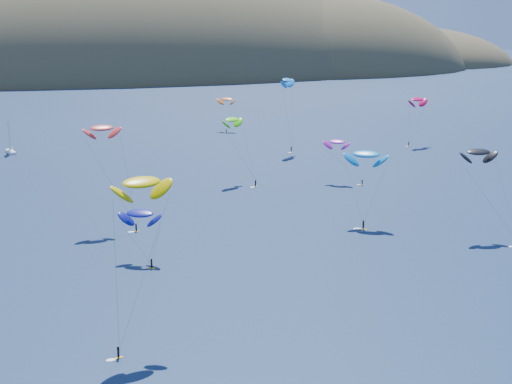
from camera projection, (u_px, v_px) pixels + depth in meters
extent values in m
ellipsoid|color=#3D3526|center=(114.00, 86.00, 612.19)|extent=(600.00, 300.00, 210.00)
ellipsoid|color=#3D3526|center=(297.00, 80.00, 637.36)|extent=(320.00, 220.00, 156.00)
ellipsoid|color=#3D3526|center=(397.00, 69.00, 706.92)|extent=(240.00, 180.00, 84.00)
cube|color=white|center=(11.00, 152.00, 248.28)|extent=(4.05, 8.69, 1.01)
cylinder|color=white|center=(9.00, 135.00, 247.38)|extent=(0.16, 0.16, 11.76)
cube|color=gold|center=(119.00, 358.00, 99.78)|extent=(1.46, 0.81, 0.08)
cylinder|color=black|center=(118.00, 352.00, 99.57)|extent=(0.33, 0.33, 1.50)
sphere|color=#8C6047|center=(118.00, 346.00, 99.36)|extent=(0.25, 0.25, 0.25)
ellipsoid|color=#C5B200|center=(142.00, 182.00, 102.58)|extent=(9.92, 6.77, 5.06)
cube|color=gold|center=(255.00, 186.00, 199.76)|extent=(1.48, 1.24, 0.08)
cylinder|color=black|center=(255.00, 183.00, 199.53)|extent=(0.35, 0.35, 1.61)
sphere|color=#8C6047|center=(255.00, 180.00, 199.31)|extent=(0.27, 0.27, 0.27)
ellipsoid|color=#4AE80D|center=(232.00, 119.00, 203.13)|extent=(8.53, 7.57, 4.39)
cube|color=gold|center=(291.00, 152.00, 250.05)|extent=(1.33, 1.43, 0.08)
cylinder|color=black|center=(291.00, 149.00, 249.82)|extent=(0.36, 0.36, 1.62)
sphere|color=#8C6047|center=(291.00, 147.00, 249.59)|extent=(0.27, 0.27, 0.27)
ellipsoid|color=#0E82E4|center=(287.00, 80.00, 246.75)|extent=(9.05, 9.48, 5.00)
cube|color=gold|center=(363.00, 229.00, 159.79)|extent=(1.64, 1.29, 0.09)
cylinder|color=black|center=(363.00, 225.00, 159.54)|extent=(0.39, 0.39, 1.76)
sphere|color=#8C6047|center=(363.00, 220.00, 159.30)|extent=(0.30, 0.30, 0.30)
ellipsoid|color=#046AB6|center=(366.00, 154.00, 162.50)|extent=(10.56, 9.01, 5.39)
cube|color=gold|center=(362.00, 185.00, 201.47)|extent=(1.23, 1.03, 0.07)
cylinder|color=black|center=(362.00, 182.00, 201.28)|extent=(0.29, 0.29, 1.34)
sphere|color=#8C6047|center=(362.00, 180.00, 201.09)|extent=(0.23, 0.23, 0.23)
ellipsoid|color=#A0119F|center=(337.00, 142.00, 203.49)|extent=(8.17, 7.23, 4.20)
ellipsoid|color=black|center=(479.00, 152.00, 153.54)|extent=(8.53, 4.73, 4.54)
cube|color=gold|center=(409.00, 146.00, 261.51)|extent=(1.36, 0.84, 0.07)
cylinder|color=black|center=(409.00, 144.00, 261.31)|extent=(0.31, 0.31, 1.41)
sphere|color=#8C6047|center=(409.00, 142.00, 261.11)|extent=(0.24, 0.24, 0.24)
ellipsoid|color=#BE0142|center=(418.00, 99.00, 261.10)|extent=(10.38, 7.59, 5.26)
cube|color=gold|center=(136.00, 231.00, 158.21)|extent=(1.51, 0.57, 0.08)
cylinder|color=black|center=(136.00, 227.00, 157.99)|extent=(0.35, 0.35, 1.58)
sphere|color=#8C6047|center=(136.00, 223.00, 157.77)|extent=(0.26, 0.26, 0.26)
ellipsoid|color=red|center=(102.00, 128.00, 158.63)|extent=(8.41, 4.55, 4.51)
cube|color=gold|center=(152.00, 268.00, 135.18)|extent=(1.56, 1.11, 0.08)
cylinder|color=black|center=(152.00, 263.00, 134.95)|extent=(0.36, 0.36, 1.64)
sphere|color=#8C6047|center=(151.00, 259.00, 134.72)|extent=(0.27, 0.27, 0.27)
ellipsoid|color=navy|center=(140.00, 213.00, 138.48)|extent=(9.27, 7.40, 4.70)
cube|color=gold|center=(227.00, 133.00, 290.09)|extent=(1.22, 1.02, 0.07)
cylinder|color=black|center=(227.00, 131.00, 289.90)|extent=(0.29, 0.29, 1.33)
sphere|color=#8C6047|center=(227.00, 129.00, 289.72)|extent=(0.22, 0.22, 0.22)
ellipsoid|color=orange|center=(227.00, 99.00, 295.15)|extent=(8.87, 7.91, 4.57)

